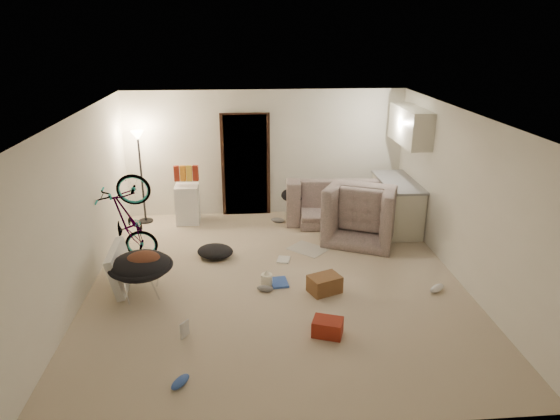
{
  "coord_description": "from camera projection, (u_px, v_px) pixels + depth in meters",
  "views": [
    {
      "loc": [
        -0.48,
        -6.71,
        3.62
      ],
      "look_at": [
        0.1,
        0.6,
        0.92
      ],
      "focal_mm": 32.0,
      "sensor_mm": 36.0,
      "label": 1
    }
  ],
  "objects": [
    {
      "name": "floor_lamp",
      "position": [
        140.0,
        157.0,
        9.41
      ],
      "size": [
        0.28,
        0.28,
        1.81
      ],
      "color": "black",
      "rests_on": "floor"
    },
    {
      "name": "clothes_lump_a",
      "position": [
        215.0,
        251.0,
        8.32
      ],
      "size": [
        0.74,
        0.69,
        0.19
      ],
      "primitive_type": "ellipsoid",
      "rotation": [
        0.0,
        0.0,
        -0.33
      ],
      "color": "black",
      "rests_on": "floor"
    },
    {
      "name": "sofa",
      "position": [
        343.0,
        204.0,
        9.85
      ],
      "size": [
        2.31,
        1.03,
        0.66
      ],
      "primitive_type": "imported",
      "rotation": [
        0.0,
        0.0,
        3.07
      ],
      "color": "#3D443B",
      "rests_on": "floor"
    },
    {
      "name": "counter_top",
      "position": [
        398.0,
        182.0,
        9.31
      ],
      "size": [
        0.64,
        1.54,
        0.04
      ],
      "primitive_type": "cube",
      "color": "gray",
      "rests_on": "kitchen_counter"
    },
    {
      "name": "wall_left",
      "position": [
        79.0,
        208.0,
        6.93
      ],
      "size": [
        0.02,
        6.0,
        2.5
      ],
      "primitive_type": "cube",
      "color": "white",
      "rests_on": "floor"
    },
    {
      "name": "snack_box_3",
      "position": [
        196.0,
        173.0,
        9.5
      ],
      "size": [
        0.11,
        0.09,
        0.3
      ],
      "primitive_type": "cube",
      "rotation": [
        0.0,
        0.0,
        -0.18
      ],
      "color": "maroon",
      "rests_on": "mini_fridge"
    },
    {
      "name": "sofa_drape",
      "position": [
        295.0,
        195.0,
        9.71
      ],
      "size": [
        0.57,
        0.47,
        0.28
      ],
      "primitive_type": "ellipsoid",
      "rotation": [
        0.0,
        0.0,
        -0.02
      ],
      "color": "black",
      "rests_on": "sofa"
    },
    {
      "name": "ceiling",
      "position": [
        276.0,
        115.0,
        6.7
      ],
      "size": [
        5.5,
        6.0,
        0.02
      ],
      "primitive_type": "cube",
      "color": "white",
      "rests_on": "wall_back"
    },
    {
      "name": "saucer_chair",
      "position": [
        141.0,
        271.0,
        7.03
      ],
      "size": [
        0.9,
        0.9,
        0.64
      ],
      "color": "silver",
      "rests_on": "floor"
    },
    {
      "name": "juicer",
      "position": [
        267.0,
        279.0,
        7.41
      ],
      "size": [
        0.17,
        0.17,
        0.25
      ],
      "color": "white",
      "rests_on": "floor"
    },
    {
      "name": "shoe_1",
      "position": [
        278.0,
        220.0,
        9.79
      ],
      "size": [
        0.29,
        0.19,
        0.1
      ],
      "primitive_type": "ellipsoid",
      "rotation": [
        0.0,
        0.0,
        -0.33
      ],
      "color": "slate",
      "rests_on": "floor"
    },
    {
      "name": "bicycle",
      "position": [
        131.0,
        238.0,
        8.06
      ],
      "size": [
        1.55,
        0.68,
        0.89
      ],
      "primitive_type": "imported",
      "rotation": [
        0.0,
        -0.17,
        1.57
      ],
      "color": "black",
      "rests_on": "floor"
    },
    {
      "name": "clothes_lump_b",
      "position": [
        305.0,
        216.0,
        9.96
      ],
      "size": [
        0.54,
        0.5,
        0.14
      ],
      "primitive_type": "ellipsoid",
      "rotation": [
        0.0,
        0.0,
        0.28
      ],
      "color": "black",
      "rests_on": "floor"
    },
    {
      "name": "book_blue",
      "position": [
        279.0,
        282.0,
        7.48
      ],
      "size": [
        0.28,
        0.35,
        0.03
      ],
      "primitive_type": "cube",
      "rotation": [
        0.0,
        0.0,
        0.11
      ],
      "color": "#3257B7",
      "rests_on": "floor"
    },
    {
      "name": "kitchen_uppers",
      "position": [
        410.0,
        126.0,
        8.95
      ],
      "size": [
        0.38,
        1.4,
        0.65
      ],
      "primitive_type": "cube",
      "color": "beige",
      "rests_on": "wall_right"
    },
    {
      "name": "wall_back",
      "position": [
        265.0,
        153.0,
        9.95
      ],
      "size": [
        5.5,
        0.02,
        2.5
      ],
      "primitive_type": "cube",
      "color": "white",
      "rests_on": "floor"
    },
    {
      "name": "kitchen_counter",
      "position": [
        396.0,
        205.0,
        9.46
      ],
      "size": [
        0.6,
        1.5,
        0.88
      ],
      "primitive_type": "cube",
      "color": "beige",
      "rests_on": "floor"
    },
    {
      "name": "floor",
      "position": [
        277.0,
        281.0,
        7.57
      ],
      "size": [
        5.5,
        6.0,
        0.02
      ],
      "primitive_type": "cube",
      "color": "#C6B498",
      "rests_on": "ground"
    },
    {
      "name": "book_white",
      "position": [
        284.0,
        260.0,
        8.22
      ],
      "size": [
        0.25,
        0.29,
        0.02
      ],
      "primitive_type": "cube",
      "rotation": [
        0.0,
        0.0,
        -0.24
      ],
      "color": "silver",
      "rests_on": "floor"
    },
    {
      "name": "shoe_2",
      "position": [
        180.0,
        382.0,
        5.33
      ],
      "size": [
        0.24,
        0.28,
        0.1
      ],
      "primitive_type": "ellipsoid",
      "rotation": [
        0.0,
        0.0,
        0.97
      ],
      "color": "#3257B7",
      "rests_on": "floor"
    },
    {
      "name": "book_asset",
      "position": [
        181.0,
        340.0,
        6.12
      ],
      "size": [
        0.27,
        0.26,
        0.02
      ],
      "primitive_type": "imported",
      "rotation": [
        0.0,
        0.0,
        0.94
      ],
      "color": "maroon",
      "rests_on": "floor"
    },
    {
      "name": "shoe_3",
      "position": [
        265.0,
        289.0,
        7.24
      ],
      "size": [
        0.27,
        0.17,
        0.09
      ],
      "primitive_type": "ellipsoid",
      "rotation": [
        0.0,
        0.0,
        -0.29
      ],
      "color": "slate",
      "rests_on": "floor"
    },
    {
      "name": "hoodie",
      "position": [
        143.0,
        260.0,
        6.94
      ],
      "size": [
        0.53,
        0.46,
        0.22
      ],
      "primitive_type": "ellipsoid",
      "rotation": [
        0.0,
        0.0,
        0.13
      ],
      "color": "#562D1D",
      "rests_on": "saucer_chair"
    },
    {
      "name": "newspaper",
      "position": [
        308.0,
        249.0,
        8.63
      ],
      "size": [
        0.77,
        0.76,
        0.01
      ],
      "primitive_type": "cube",
      "rotation": [
        0.0,
        0.0,
        0.82
      ],
      "color": "#BAB6AC",
      "rests_on": "floor"
    },
    {
      "name": "drink_case_b",
      "position": [
        328.0,
        327.0,
        6.2
      ],
      "size": [
        0.43,
        0.38,
        0.21
      ],
      "primitive_type": "cube",
      "rotation": [
        0.0,
        0.0,
        -0.34
      ],
      "color": "maroon",
      "rests_on": "floor"
    },
    {
      "name": "mini_fridge",
      "position": [
        188.0,
        204.0,
        9.7
      ],
      "size": [
        0.45,
        0.45,
        0.76
      ],
      "primitive_type": "cube",
      "rotation": [
        0.0,
        0.0,
        0.0
      ],
      "color": "white",
      "rests_on": "floor"
    },
    {
      "name": "armchair",
      "position": [
        364.0,
        216.0,
        9.04
      ],
      "size": [
        1.53,
        1.45,
        0.78
      ],
      "primitive_type": "imported",
      "rotation": [
        0.0,
        0.0,
        2.71
      ],
      "color": "#3D443B",
      "rests_on": "floor"
    },
    {
      "name": "snack_box_2",
      "position": [
        189.0,
        173.0,
        9.49
      ],
      "size": [
        0.11,
        0.08,
        0.3
      ],
      "primitive_type": "cube",
      "rotation": [
        0.0,
        0.0,
        -0.14
      ],
      "color": "gold",
      "rests_on": "mini_fridge"
    },
    {
      "name": "shoe_4",
      "position": [
        437.0,
        288.0,
        7.23
      ],
      "size": [
        0.31,
        0.26,
        0.11
      ],
      "primitive_type": "ellipsoid",
      "rotation": [
        0.0,
        0.0,
        0.6
      ],
      "color": "white",
      "rests_on": "floor"
    },
    {
      "name": "shoe_0",
      "position": [
        297.0,
        218.0,
        9.91
      ],
      "size": [
        0.31,
        0.14,
        0.11
      ],
      "primitive_type": "ellipsoid",
      "rotation": [
        0.0,
        0.0,
        0.05
      ],
      "color": "#3257B7",
      "rests_on": "floor"
    },
    {
      "name": "wall_right",
      "position": [
        463.0,
        198.0,
        7.34
      ],
      "size": [
        0.02,
        6.0,
        2.5
      ],
      "primitive_type": "cube",
      "color": "white",
      "rests_on": "floor"
    },
    {
      "name": "wall_front",
      "position": [
        302.0,
        318.0,
        4.32
      ],
      "size": [
        5.5,
        0.02,
        2.5
      ],
      "primitive_type": "cube",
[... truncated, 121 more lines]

